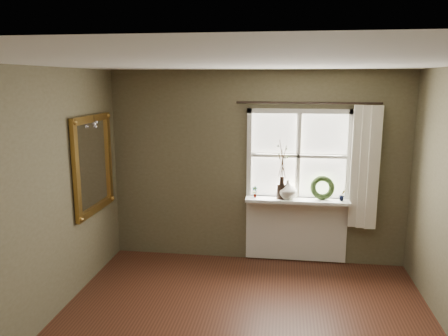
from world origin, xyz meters
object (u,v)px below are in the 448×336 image
dark_jug (282,191)px  gilt_mirror (93,164)px  wreath (322,190)px  cream_vase (288,189)px

dark_jug → gilt_mirror: 2.44m
wreath → dark_jug: bearing=-179.0°
wreath → gilt_mirror: 2.95m
dark_jug → wreath: 0.53m
cream_vase → gilt_mirror: gilt_mirror is taller
cream_vase → wreath: wreath is taller
wreath → gilt_mirror: gilt_mirror is taller
cream_vase → gilt_mirror: size_ratio=0.21×
cream_vase → wreath: (0.45, 0.04, -0.01)m
dark_jug → gilt_mirror: bearing=-164.1°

